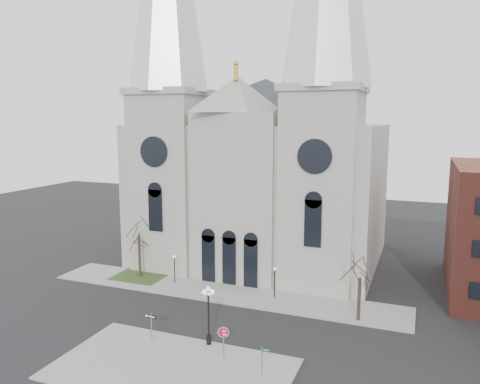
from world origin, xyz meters
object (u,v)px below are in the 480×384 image
at_px(stop_sign, 224,336).
at_px(one_way_sign, 151,322).
at_px(globe_lamp, 208,308).
at_px(street_name_sign, 263,358).

relative_size(stop_sign, one_way_sign, 1.07).
distance_m(globe_lamp, street_name_sign, 6.62).
bearing_deg(street_name_sign, globe_lamp, 149.75).
bearing_deg(one_way_sign, stop_sign, 1.37).
bearing_deg(globe_lamp, street_name_sign, -25.75).
bearing_deg(street_name_sign, one_way_sign, 166.74).
xyz_separation_m(stop_sign, one_way_sign, (-6.88, 0.47, -0.23)).
xyz_separation_m(globe_lamp, one_way_sign, (-4.82, -1.13, -1.56)).
distance_m(stop_sign, street_name_sign, 3.88).
relative_size(stop_sign, globe_lamp, 0.51).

